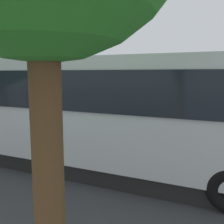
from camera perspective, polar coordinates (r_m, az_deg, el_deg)
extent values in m
plane|color=#38383D|center=(12.49, -0.47, -4.79)|extent=(80.00, 80.00, 0.00)
cube|color=silver|center=(7.68, -3.07, 0.95)|extent=(10.37, 2.51, 2.80)
cube|color=black|center=(8.77, 0.82, 5.55)|extent=(8.71, 0.05, 1.01)
cube|color=black|center=(6.54, -8.37, 4.52)|extent=(8.71, 0.05, 1.01)
cube|color=orange|center=(8.89, 0.80, -1.68)|extent=(9.12, 0.04, 0.28)
cube|color=black|center=(8.05, -2.98, -10.60)|extent=(9.54, 2.31, 0.45)
torus|color=black|center=(10.91, -17.22, -4.41)|extent=(1.00, 0.32, 1.00)
cylinder|color=black|center=(10.42, 9.48, -4.98)|extent=(0.14, 0.14, 0.75)
cube|color=black|center=(10.56, 9.51, -7.09)|extent=(0.14, 0.27, 0.10)
cylinder|color=black|center=(10.36, 10.29, -5.08)|extent=(0.14, 0.14, 0.75)
cube|color=black|center=(10.49, 10.32, -7.20)|extent=(0.14, 0.27, 0.10)
cube|color=#D8F233|center=(10.25, 9.98, -1.29)|extent=(0.42, 0.34, 0.62)
cube|color=silver|center=(10.25, 9.98, -1.29)|extent=(0.43, 0.35, 0.06)
cylinder|color=#D8F233|center=(10.35, 8.76, -1.09)|extent=(0.10, 0.10, 0.59)
sphere|color=tan|center=(10.40, 8.73, -2.70)|extent=(0.10, 0.10, 0.09)
cylinder|color=#D8F233|center=(10.16, 11.21, -1.32)|extent=(0.10, 0.10, 0.59)
sphere|color=tan|center=(10.21, 11.17, -2.96)|extent=(0.10, 0.10, 0.09)
sphere|color=tan|center=(10.19, 10.04, 1.18)|extent=(0.26, 0.26, 0.23)
cylinder|color=#473823|center=(10.45, 3.87, -4.79)|extent=(0.15, 0.15, 0.77)
cube|color=black|center=(10.59, 3.87, -6.94)|extent=(0.16, 0.28, 0.10)
cylinder|color=#473823|center=(10.43, 4.75, -4.81)|extent=(0.15, 0.15, 0.77)
cube|color=black|center=(10.57, 4.74, -6.97)|extent=(0.16, 0.28, 0.10)
cube|color=silver|center=(10.30, 4.35, -0.99)|extent=(0.44, 0.37, 0.64)
cylinder|color=silver|center=(10.32, 3.03, -0.87)|extent=(0.11, 0.11, 0.61)
sphere|color=tan|center=(10.38, 3.01, -2.52)|extent=(0.11, 0.11, 0.09)
cylinder|color=silver|center=(10.28, 5.68, -0.94)|extent=(0.11, 0.11, 0.61)
sphere|color=tan|center=(10.33, 5.66, -2.60)|extent=(0.11, 0.11, 0.09)
sphere|color=tan|center=(10.24, 4.38, 1.52)|extent=(0.28, 0.28, 0.23)
cylinder|color=black|center=(10.70, -1.73, -4.36)|extent=(0.14, 0.14, 0.79)
cube|color=black|center=(10.84, -1.67, -6.56)|extent=(0.15, 0.27, 0.10)
cylinder|color=black|center=(10.66, -0.90, -4.40)|extent=(0.14, 0.14, 0.79)
cube|color=black|center=(10.80, -0.84, -6.61)|extent=(0.15, 0.27, 0.10)
cube|color=maroon|center=(10.55, -1.33, -0.52)|extent=(0.43, 0.35, 0.66)
cylinder|color=maroon|center=(10.61, -2.59, -0.38)|extent=(0.11, 0.11, 0.63)
sphere|color=tan|center=(10.66, -2.58, -2.06)|extent=(0.11, 0.11, 0.09)
cylinder|color=maroon|center=(10.49, -0.06, -0.47)|extent=(0.11, 0.11, 0.63)
sphere|color=tan|center=(10.54, -0.06, -2.16)|extent=(0.11, 0.11, 0.09)
sphere|color=tan|center=(10.48, -1.34, 2.02)|extent=(0.28, 0.28, 0.24)
torus|color=black|center=(10.54, -5.20, -5.62)|extent=(0.61, 0.20, 0.60)
cylinder|color=silver|center=(10.54, -5.20, -5.62)|extent=(0.13, 0.11, 0.12)
torus|color=black|center=(9.77, 1.68, -6.72)|extent=(0.61, 0.20, 0.60)
cylinder|color=silver|center=(9.77, 1.68, -6.72)|extent=(0.13, 0.13, 0.12)
cylinder|color=silver|center=(10.43, -5.00, -3.79)|extent=(0.32, 0.09, 0.67)
cube|color=orange|center=(10.10, -2.25, -4.29)|extent=(0.87, 0.38, 0.36)
cube|color=black|center=(9.83, 0.07, -4.33)|extent=(0.54, 0.28, 0.20)
cylinder|color=silver|center=(9.84, -0.94, -5.88)|extent=(0.46, 0.13, 0.08)
cylinder|color=black|center=(10.35, -4.80, -2.20)|extent=(0.10, 0.58, 0.04)
torus|color=black|center=(14.95, -6.72, -1.50)|extent=(0.61, 0.34, 0.60)
cylinder|color=silver|center=(14.95, -6.72, -1.50)|extent=(0.15, 0.14, 0.12)
torus|color=black|center=(15.80, -9.36, 2.02)|extent=(0.83, 0.43, 0.84)
cylinder|color=silver|center=(15.80, -9.36, 2.02)|extent=(0.16, 0.16, 0.12)
cylinder|color=silver|center=(14.78, -6.37, -0.37)|extent=(0.60, 0.28, 0.43)
cube|color=red|center=(15.13, -7.55, 1.07)|extent=(0.93, 0.59, 0.78)
cube|color=black|center=(15.39, -8.36, 2.36)|extent=(0.58, 0.40, 0.46)
cylinder|color=silver|center=(15.55, -8.04, 1.39)|extent=(0.41, 0.23, 0.32)
cylinder|color=black|center=(14.64, -6.07, 0.64)|extent=(0.25, 0.55, 0.04)
cube|color=black|center=(15.02, -7.32, 2.09)|extent=(0.62, 0.51, 0.56)
sphere|color=white|center=(14.68, -6.31, 1.63)|extent=(0.34, 0.34, 0.26)
cylinder|color=black|center=(14.74, -7.33, 1.33)|extent=(0.45, 0.25, 0.09)
cylinder|color=black|center=(15.19, -8.59, 1.52)|extent=(0.33, 0.21, 0.39)
cylinder|color=black|center=(14.95, -6.22, 1.44)|extent=(0.45, 0.25, 0.09)
cylinder|color=black|center=(15.40, -7.49, 1.64)|extent=(0.33, 0.21, 0.39)
cube|color=orange|center=(14.50, -0.63, -2.89)|extent=(0.34, 0.34, 0.03)
cone|color=orange|center=(14.45, -0.63, -1.66)|extent=(0.26, 0.26, 0.60)
cylinder|color=white|center=(14.45, -0.63, -1.78)|extent=(0.19, 0.19, 0.07)
cylinder|color=#51381E|center=(2.89, -13.48, -15.26)|extent=(0.32, 0.32, 3.37)
cube|color=white|center=(13.27, 12.17, -4.19)|extent=(0.30, 4.02, 0.01)
cube|color=white|center=(14.21, 0.31, -3.18)|extent=(0.35, 4.97, 0.01)
cube|color=white|center=(15.66, -9.68, -2.21)|extent=(0.31, 4.29, 0.01)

